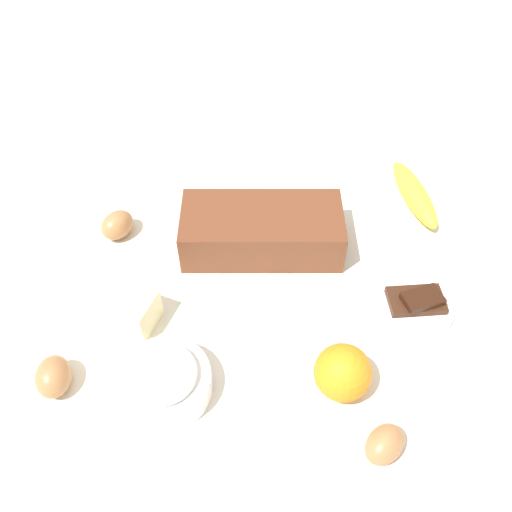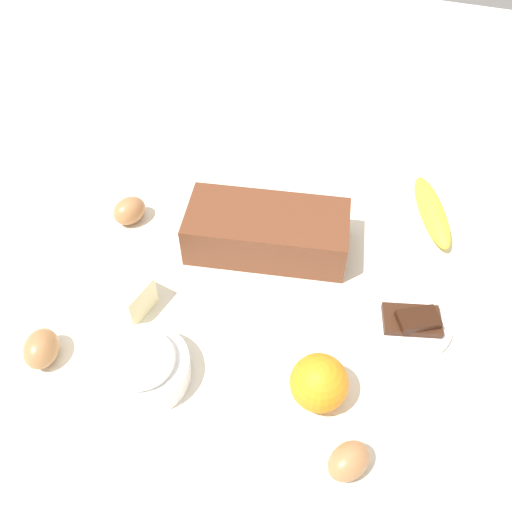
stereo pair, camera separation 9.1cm
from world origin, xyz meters
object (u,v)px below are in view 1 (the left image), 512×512
banana (414,194)px  butter_block (127,309)px  egg_loose (53,377)px  chocolate_plate (416,303)px  loaf_pan (261,230)px  egg_near_butter (117,225)px  orange_fruit (343,373)px  egg_beside_bowl (384,444)px  flour_bowl (164,380)px

banana → butter_block: 0.58m
egg_loose → chocolate_plate: size_ratio=0.50×
loaf_pan → egg_loose: size_ratio=4.57×
loaf_pan → egg_loose: loaf_pan is taller
chocolate_plate → egg_near_butter: bearing=172.0°
orange_fruit → egg_beside_bowl: bearing=-53.9°
egg_loose → butter_block: bearing=62.4°
egg_beside_bowl → egg_loose: egg_loose is taller
loaf_pan → flour_bowl: size_ratio=2.20×
egg_beside_bowl → egg_near_butter: bearing=145.9°
flour_bowl → butter_block: 0.14m
flour_bowl → butter_block: bearing=129.7°
butter_block → banana: bearing=38.4°
egg_near_butter → egg_beside_bowl: 0.58m
egg_near_butter → chocolate_plate: (0.53, -0.08, -0.01)m
loaf_pan → butter_block: loaf_pan is taller
loaf_pan → banana: (0.27, 0.17, -0.02)m
orange_fruit → flour_bowl: bearing=-169.0°
loaf_pan → egg_beside_bowl: loaf_pan is taller
loaf_pan → orange_fruit: 0.30m
flour_bowl → butter_block: size_ratio=1.51×
flour_bowl → chocolate_plate: flour_bowl is taller
loaf_pan → banana: loaf_pan is taller
banana → egg_beside_bowl: size_ratio=3.03×
orange_fruit → butter_block: 0.35m
orange_fruit → egg_loose: orange_fruit is taller
orange_fruit → butter_block: size_ratio=0.92×
loaf_pan → egg_near_butter: loaf_pan is taller
banana → orange_fruit: (-0.11, -0.42, 0.02)m
banana → butter_block: (-0.46, -0.36, 0.01)m
flour_bowl → egg_near_butter: flour_bowl is taller
banana → orange_fruit: orange_fruit is taller
butter_block → egg_beside_bowl: (0.40, -0.15, -0.01)m
loaf_pan → chocolate_plate: size_ratio=2.29×
banana → egg_beside_bowl: 0.51m
flour_bowl → chocolate_plate: 0.42m
butter_block → egg_beside_bowl: butter_block is taller
butter_block → orange_fruit: bearing=-10.4°
orange_fruit → banana: bearing=74.9°
banana → chocolate_plate: 0.26m
egg_near_butter → egg_beside_bowl: egg_near_butter is taller
loaf_pan → flour_bowl: bearing=-116.0°
flour_bowl → egg_loose: flour_bowl is taller
butter_block → chocolate_plate: 0.47m
butter_block → chocolate_plate: bearing=12.9°
flour_bowl → chocolate_plate: (0.36, 0.21, -0.02)m
egg_beside_bowl → egg_loose: 0.47m
banana → chocolate_plate: banana is taller
butter_block → egg_loose: bearing=-117.6°
loaf_pan → flour_bowl: 0.32m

